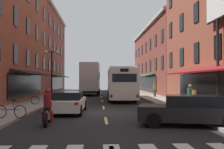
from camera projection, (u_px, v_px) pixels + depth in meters
name	position (u px, v px, depth m)	size (l,w,h in m)	color
ground_plane	(104.00, 113.00, 17.16)	(34.80, 80.00, 0.10)	black
lane_centre_dashes	(104.00, 113.00, 16.91)	(0.14, 73.90, 0.01)	#DBCC4C
sidewalk_left	(9.00, 112.00, 16.86)	(3.00, 80.00, 0.14)	gray
sidewalk_right	(196.00, 111.00, 17.47)	(3.00, 80.00, 0.14)	gray
billboard_sign	(218.00, 18.00, 16.96)	(0.40, 3.15, 7.46)	black
transit_bus	(121.00, 83.00, 28.38)	(2.87, 11.54, 3.23)	silver
box_truck	(90.00, 79.00, 36.42)	(2.63, 7.08, 4.28)	white
sedan_near	(191.00, 110.00, 12.07)	(4.78, 2.92, 1.36)	black
sedan_mid	(91.00, 88.00, 48.21)	(2.05, 4.82, 1.43)	#515154
sedan_far	(69.00, 102.00, 16.84)	(1.98, 4.80, 1.32)	silver
motorcycle_rider	(48.00, 109.00, 12.36)	(0.62, 2.07, 1.66)	black
bicycle_near	(10.00, 111.00, 13.48)	(1.69, 0.52, 0.91)	black
bicycle_mid	(42.00, 100.00, 21.35)	(1.71, 0.48, 0.91)	black
pedestrian_near	(191.00, 97.00, 16.11)	(0.49, 0.50, 1.66)	maroon
pedestrian_mid	(155.00, 89.00, 31.33)	(0.36, 0.36, 1.69)	#33663F
street_lamp_twin	(52.00, 72.00, 26.19)	(1.42, 0.32, 4.77)	black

